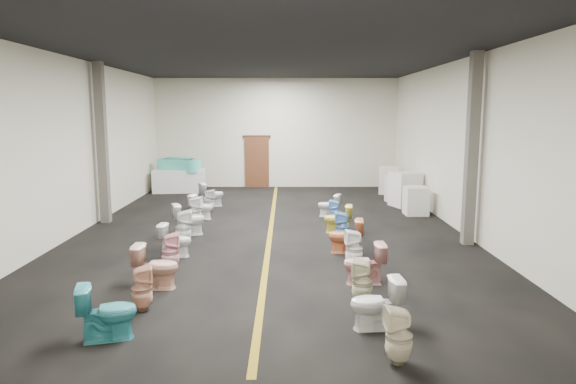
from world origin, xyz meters
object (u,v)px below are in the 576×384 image
at_px(appliance_crate_b, 405,189).
at_px(toilet_left_3, 171,251).
at_px(display_table, 179,181).
at_px(toilet_left_8, 201,207).
at_px(toilet_left_7, 195,211).
at_px(toilet_left_0, 107,312).
at_px(appliance_crate_d, 389,180).
at_px(toilet_left_6, 189,219).
at_px(toilet_left_2, 156,266).
at_px(toilet_right_7, 338,219).
at_px(toilet_left_10, 212,194).
at_px(toilet_right_8, 335,212).
at_px(toilet_right_6, 343,227).
at_px(bathtub, 179,165).
at_px(appliance_crate_c, 400,189).
at_px(toilet_left_5, 183,228).
at_px(toilet_right_1, 376,304).
at_px(toilet_left_9, 209,201).
at_px(toilet_left_1, 142,288).
at_px(appliance_crate_a, 416,201).
at_px(toilet_right_4, 354,249).
at_px(toilet_left_4, 175,240).
at_px(toilet_right_5, 346,236).
at_px(toilet_right_9, 329,205).
at_px(toilet_right_2, 362,282).
at_px(toilet_right_3, 364,264).

distance_m(appliance_crate_b, toilet_left_3, 9.41).
bearing_deg(display_table, toilet_left_8, -71.75).
bearing_deg(toilet_left_7, toilet_left_0, -175.44).
bearing_deg(appliance_crate_d, toilet_left_6, -133.88).
distance_m(toilet_left_2, toilet_right_7, 5.61).
bearing_deg(toilet_left_10, toilet_left_8, 156.27).
bearing_deg(toilet_right_8, toilet_left_3, -25.98).
bearing_deg(toilet_right_8, appliance_crate_d, 169.50).
bearing_deg(toilet_right_6, display_table, -131.73).
distance_m(appliance_crate_d, toilet_left_2, 12.47).
relative_size(bathtub, toilet_left_0, 2.26).
relative_size(toilet_left_0, toilet_right_6, 1.05).
height_order(appliance_crate_c, toilet_left_5, appliance_crate_c).
bearing_deg(appliance_crate_b, appliance_crate_c, 90.00).
distance_m(appliance_crate_d, toilet_left_6, 9.34).
bearing_deg(toilet_right_1, toilet_left_9, -161.61).
distance_m(toilet_left_1, toilet_right_6, 5.63).
relative_size(appliance_crate_a, appliance_crate_d, 0.83).
xyz_separation_m(toilet_left_10, toilet_right_4, (3.86, -6.83, -0.01)).
xyz_separation_m(toilet_left_9, toilet_right_7, (3.77, -2.75, 0.01)).
height_order(toilet_left_3, toilet_right_6, same).
height_order(display_table, toilet_left_0, display_table).
distance_m(toilet_left_1, toilet_left_9, 8.05).
bearing_deg(toilet_left_5, toilet_right_1, -160.02).
relative_size(toilet_left_4, toilet_left_8, 1.01).
relative_size(appliance_crate_b, toilet_left_6, 1.39).
height_order(toilet_left_6, toilet_right_7, toilet_left_6).
distance_m(toilet_left_3, toilet_left_9, 5.92).
distance_m(toilet_right_5, toilet_right_6, 0.91).
height_order(display_table, toilet_left_8, display_table).
xyz_separation_m(toilet_right_5, toilet_right_9, (-0.05, 4.00, -0.04)).
bearing_deg(toilet_left_8, display_table, 33.81).
distance_m(bathtub, toilet_right_4, 11.49).
bearing_deg(toilet_left_9, toilet_right_9, -99.05).
height_order(display_table, toilet_left_1, display_table).
xyz_separation_m(bathtub, toilet_left_10, (1.74, -3.18, -0.67)).
distance_m(toilet_left_7, toilet_left_9, 1.89).
distance_m(toilet_left_2, toilet_right_8, 6.47).
distance_m(display_table, toilet_right_5, 10.51).
height_order(toilet_left_10, toilet_right_2, toilet_left_10).
xyz_separation_m(bathtub, toilet_right_7, (5.57, -7.00, -0.70)).
height_order(appliance_crate_d, toilet_left_7, appliance_crate_d).
height_order(appliance_crate_b, toilet_left_2, appliance_crate_b).
bearing_deg(toilet_left_7, toilet_right_8, -82.85).
distance_m(bathtub, toilet_left_10, 3.69).
bearing_deg(toilet_right_3, toilet_right_4, -178.55).
height_order(toilet_left_1, toilet_right_7, toilet_right_7).
bearing_deg(appliance_crate_c, toilet_right_6, -115.15).
height_order(toilet_right_1, toilet_right_8, toilet_right_1).
distance_m(display_table, appliance_crate_b, 8.80).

